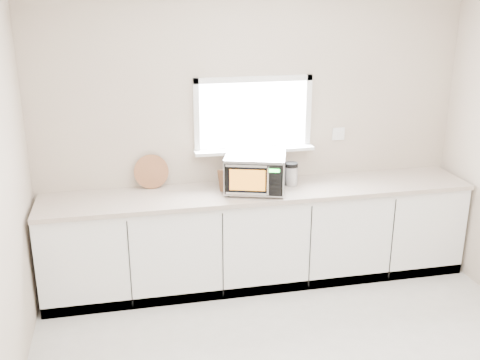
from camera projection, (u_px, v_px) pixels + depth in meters
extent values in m
cube|color=beige|center=(252.00, 135.00, 5.23)|extent=(4.00, 0.02, 2.70)
cube|color=white|center=(253.00, 114.00, 5.15)|extent=(1.00, 0.02, 0.60)
cube|color=white|center=(254.00, 150.00, 5.20)|extent=(1.12, 0.16, 0.03)
cube|color=white|center=(254.00, 79.00, 5.04)|extent=(1.10, 0.04, 0.05)
cube|color=white|center=(253.00, 149.00, 5.24)|extent=(1.10, 0.04, 0.05)
cube|color=white|center=(197.00, 117.00, 5.04)|extent=(0.05, 0.04, 0.70)
cube|color=white|center=(308.00, 112.00, 5.24)|extent=(0.05, 0.04, 0.70)
cube|color=white|center=(338.00, 134.00, 5.40)|extent=(0.12, 0.01, 0.12)
cube|color=white|center=(259.00, 237.00, 5.25)|extent=(3.92, 0.60, 0.88)
cube|color=#C0B19E|center=(260.00, 191.00, 5.09)|extent=(3.92, 0.64, 0.04)
cylinder|color=black|center=(229.00, 195.00, 4.92)|extent=(0.03, 0.03, 0.02)
cylinder|color=black|center=(233.00, 184.00, 5.21)|extent=(0.03, 0.03, 0.02)
cylinder|color=black|center=(279.00, 197.00, 4.87)|extent=(0.03, 0.03, 0.02)
cylinder|color=black|center=(280.00, 185.00, 5.17)|extent=(0.03, 0.03, 0.02)
cube|color=#AAACB1|center=(255.00, 173.00, 4.99)|extent=(0.62, 0.54, 0.31)
cube|color=black|center=(253.00, 180.00, 4.80)|extent=(0.48, 0.16, 0.28)
cube|color=orange|center=(247.00, 180.00, 4.80)|extent=(0.29, 0.10, 0.19)
cylinder|color=silver|center=(268.00, 182.00, 4.76)|extent=(0.02, 0.02, 0.24)
cube|color=black|center=(274.00, 181.00, 4.78)|extent=(0.12, 0.04, 0.27)
cube|color=#19FF33|center=(274.00, 171.00, 4.74)|extent=(0.08, 0.03, 0.03)
cube|color=silver|center=(255.00, 155.00, 4.94)|extent=(0.62, 0.54, 0.01)
cube|color=#4E321C|center=(227.00, 180.00, 4.98)|extent=(0.15, 0.21, 0.23)
cube|color=black|center=(227.00, 172.00, 4.90)|extent=(0.02, 0.04, 0.08)
cube|color=black|center=(229.00, 171.00, 4.91)|extent=(0.02, 0.04, 0.08)
cube|color=black|center=(232.00, 172.00, 4.93)|extent=(0.02, 0.04, 0.08)
cube|color=black|center=(228.00, 169.00, 4.90)|extent=(0.02, 0.04, 0.08)
cube|color=black|center=(231.00, 168.00, 4.91)|extent=(0.02, 0.04, 0.08)
cylinder|color=#A25F3E|center=(151.00, 172.00, 5.08)|extent=(0.31, 0.07, 0.31)
cylinder|color=#AAACB1|center=(291.00, 176.00, 5.17)|extent=(0.13, 0.13, 0.18)
cylinder|color=black|center=(291.00, 165.00, 5.14)|extent=(0.13, 0.13, 0.04)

